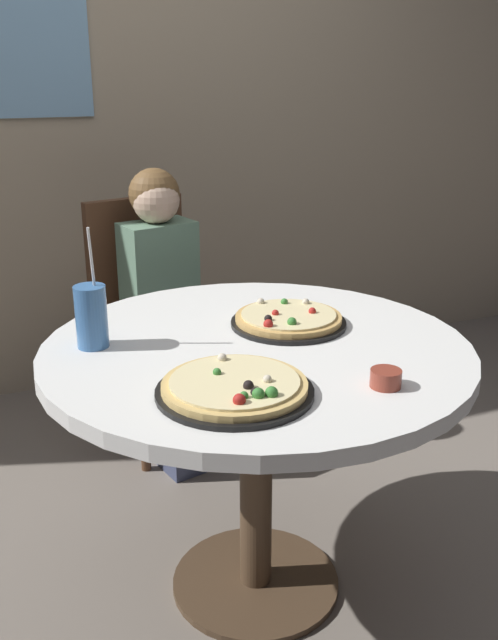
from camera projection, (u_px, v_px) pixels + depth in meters
ground_plane at (256, 584)px, 2.07m from camera, size 8.00×8.00×0.00m
wall_with_window at (102, 59)px, 3.03m from camera, size 5.20×0.14×2.90m
dining_table at (256, 384)px, 1.85m from camera, size 1.10×1.10×0.75m
chair_wooden at (149, 309)px, 2.77m from camera, size 0.47×0.47×0.95m
diner_child at (171, 333)px, 2.64m from camera, size 0.32×0.43×1.08m
pizza_veggie at (235, 388)px, 1.53m from camera, size 0.35×0.35×0.05m
pizza_cheese at (288, 319)px, 1.95m from camera, size 0.32×0.32×0.05m
soda_cup at (91, 316)px, 1.78m from camera, size 0.08×0.08×0.31m
sauce_bowl at (386, 378)px, 1.57m from camera, size 0.07×0.07×0.04m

